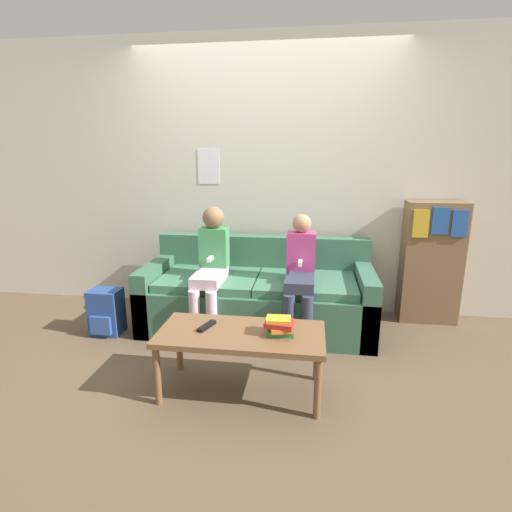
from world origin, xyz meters
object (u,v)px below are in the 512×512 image
(tv_remote, at_px, (207,326))
(bookshelf, at_px, (431,262))
(couch, at_px, (258,297))
(coffee_table, at_px, (241,338))
(person_left, at_px, (211,264))
(backpack, at_px, (106,312))
(person_right, at_px, (300,272))

(tv_remote, relative_size, bookshelf, 0.16)
(couch, height_order, tv_remote, couch)
(coffee_table, xyz_separation_m, bookshelf, (1.52, 1.40, 0.19))
(person_left, height_order, bookshelf, bookshelf)
(person_left, relative_size, backpack, 2.76)
(coffee_table, bearing_deg, person_right, 68.03)
(person_left, bearing_deg, person_right, -0.98)
(coffee_table, distance_m, backpack, 1.51)
(tv_remote, height_order, backpack, tv_remote)
(person_right, bearing_deg, backpack, -175.00)
(bookshelf, bearing_deg, backpack, -166.22)
(bookshelf, bearing_deg, person_left, -164.45)
(tv_remote, distance_m, backpack, 1.30)
(couch, relative_size, person_right, 1.92)
(couch, distance_m, backpack, 1.33)
(person_left, height_order, tv_remote, person_left)
(coffee_table, xyz_separation_m, person_right, (0.34, 0.85, 0.20))
(coffee_table, distance_m, bookshelf, 2.08)
(bookshelf, xyz_separation_m, backpack, (-2.84, -0.70, -0.37))
(person_left, bearing_deg, couch, 26.70)
(person_left, distance_m, person_right, 0.76)
(coffee_table, xyz_separation_m, tv_remote, (-0.23, 0.03, 0.06))
(person_right, relative_size, backpack, 2.64)
(person_left, xyz_separation_m, backpack, (-0.91, -0.16, -0.43))
(couch, bearing_deg, tv_remote, -101.07)
(person_left, relative_size, tv_remote, 6.30)
(couch, bearing_deg, backpack, -164.80)
(coffee_table, bearing_deg, bookshelf, 42.66)
(backpack, bearing_deg, person_left, 9.92)
(couch, bearing_deg, person_right, -28.40)
(couch, xyz_separation_m, person_right, (0.38, -0.20, 0.31))
(couch, distance_m, person_right, 0.53)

